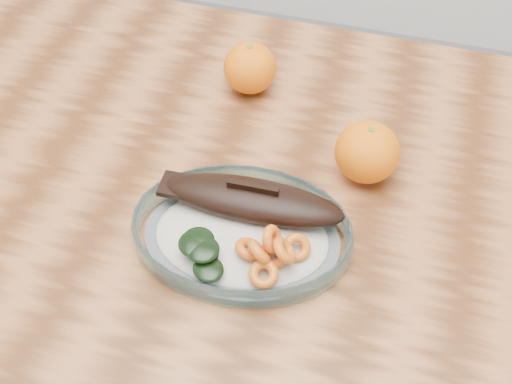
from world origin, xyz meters
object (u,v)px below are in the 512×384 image
orange_left (250,68)px  orange_right (367,152)px  dining_table (206,250)px  plated_meal (242,230)px

orange_left → orange_right: orange_right is taller
dining_table → orange_left: size_ratio=16.14×
orange_left → orange_right: 0.22m
plated_meal → orange_right: orange_right is taller
plated_meal → orange_left: (-0.07, 0.26, 0.02)m
dining_table → orange_right: (0.18, 0.10, 0.14)m
plated_meal → dining_table: bearing=142.2°
orange_right → dining_table: bearing=-150.8°
dining_table → orange_right: orange_right is taller
plated_meal → orange_right: bearing=44.0°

